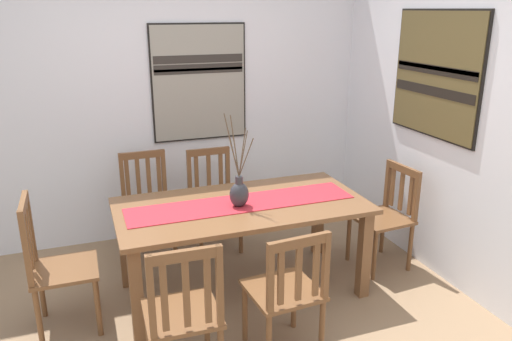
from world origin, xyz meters
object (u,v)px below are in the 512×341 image
chair_5 (183,313)px  chair_1 (213,198)px  chair_3 (147,204)px  painting_on_back_wall (199,83)px  dining_table (242,216)px  chair_0 (55,265)px  chair_4 (386,215)px  chair_2 (287,291)px  painting_on_side_wall (436,75)px  centerpiece_vase (239,192)px

chair_5 → chair_1: bearing=69.4°
chair_3 → painting_on_back_wall: size_ratio=0.86×
chair_3 → painting_on_back_wall: painting_on_back_wall is taller
dining_table → chair_3: 1.05m
chair_0 → painting_on_back_wall: bearing=44.1°
chair_4 → chair_5: 2.06m
chair_1 → chair_2: 1.64m
dining_table → chair_4: bearing=-0.6°
chair_0 → chair_5: bearing=-50.0°
chair_3 → painting_on_side_wall: size_ratio=0.93×
chair_2 → painting_on_side_wall: bearing=25.9°
chair_1 → chair_5: size_ratio=0.96×
painting_on_back_wall → chair_3: bearing=-146.2°
chair_2 → painting_on_side_wall: size_ratio=0.89×
chair_3 → chair_4: 2.03m
chair_3 → chair_2: bearing=-70.4°
dining_table → painting_on_back_wall: painting_on_back_wall is taller
chair_0 → chair_5: (0.68, -0.82, -0.01)m
dining_table → chair_1: 0.85m
chair_0 → chair_1: size_ratio=1.07×
centerpiece_vase → chair_0: size_ratio=0.70×
chair_5 → painting_on_side_wall: 2.60m
painting_on_back_wall → painting_on_side_wall: bearing=-39.9°
centerpiece_vase → chair_5: size_ratio=0.72×
centerpiece_vase → chair_1: size_ratio=0.75×
chair_0 → centerpiece_vase: bearing=-1.0°
chair_5 → chair_2: bearing=3.0°
painting_on_back_wall → chair_0: bearing=-135.9°
chair_2 → chair_3: (-0.60, 1.67, 0.02)m
chair_3 → painting_on_side_wall: bearing=-22.9°
centerpiece_vase → chair_5: centerpiece_vase is taller
chair_1 → chair_4: 1.51m
centerpiece_vase → chair_0: bearing=179.0°
dining_table → chair_3: size_ratio=2.00×
chair_0 → chair_5: 1.07m
centerpiece_vase → painting_on_back_wall: painting_on_back_wall is taller
chair_4 → painting_on_back_wall: (-1.24, 1.27, 0.98)m
chair_4 → chair_5: (-1.88, -0.83, 0.02)m
painting_on_side_wall → painting_on_back_wall: bearing=140.1°
chair_0 → dining_table: bearing=1.2°
centerpiece_vase → chair_3: (-0.54, 0.91, -0.36)m
chair_3 → painting_on_side_wall: 2.60m
centerpiece_vase → chair_5: bearing=-126.6°
centerpiece_vase → chair_4: 1.35m
chair_0 → painting_on_back_wall: (1.32, 1.28, 0.96)m
dining_table → chair_4: size_ratio=2.11×
chair_4 → painting_on_side_wall: 1.19m
chair_3 → chair_4: (1.84, -0.87, -0.02)m
chair_1 → painting_on_back_wall: size_ratio=0.84×
chair_3 → dining_table: bearing=-56.1°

